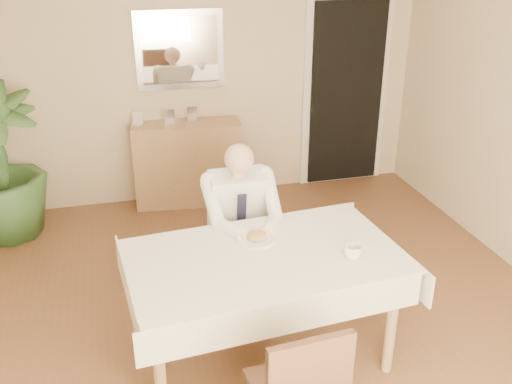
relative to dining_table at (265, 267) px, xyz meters
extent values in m
plane|color=brown|center=(0.08, 0.16, -0.67)|extent=(5.00, 5.00, 0.00)
cube|color=beige|center=(0.08, 2.66, 0.63)|extent=(4.50, 0.02, 2.60)
cube|color=silver|center=(1.63, 2.64, 0.33)|extent=(0.96, 0.03, 2.10)
cube|color=black|center=(1.63, 2.61, 0.33)|extent=(0.80, 0.05, 1.95)
cube|color=silver|center=(-0.13, 2.64, 0.88)|extent=(0.86, 0.03, 0.76)
cube|color=white|center=(-0.13, 2.62, 0.88)|extent=(0.74, 0.02, 0.64)
cube|color=#A68056|center=(0.00, 0.00, 0.05)|extent=(1.67, 1.03, 0.04)
cube|color=#F6ECCD|center=(0.00, 0.00, 0.08)|extent=(1.78, 1.14, 0.01)
cube|color=#F6ECCD|center=(0.00, -0.50, -0.03)|extent=(1.70, 0.16, 0.22)
cube|color=#F6ECCD|center=(0.00, 0.50, -0.03)|extent=(1.70, 0.16, 0.22)
cube|color=#F6ECCD|center=(-0.85, 0.00, -0.03)|extent=(0.10, 1.00, 0.22)
cube|color=#F6ECCD|center=(0.85, 0.00, -0.03)|extent=(0.10, 1.00, 0.22)
cylinder|color=#A68056|center=(-0.72, -0.37, -0.32)|extent=(0.07, 0.07, 0.70)
cylinder|color=#A68056|center=(0.72, -0.37, -0.32)|extent=(0.07, 0.07, 0.70)
cylinder|color=#A68056|center=(-0.72, 0.37, -0.32)|extent=(0.07, 0.07, 0.70)
cylinder|color=#A68056|center=(0.72, 0.37, -0.32)|extent=(0.07, 0.07, 0.70)
cube|color=#3D2215|center=(0.00, 0.80, -0.27)|extent=(0.40, 0.40, 0.04)
cube|color=#3D2215|center=(0.00, 0.98, -0.03)|extent=(0.39, 0.05, 0.39)
cylinder|color=#3D2215|center=(-0.17, 0.63, -0.48)|extent=(0.04, 0.04, 0.38)
cylinder|color=#3D2215|center=(0.17, 0.63, -0.48)|extent=(0.04, 0.04, 0.38)
cylinder|color=#3D2215|center=(-0.17, 0.97, -0.48)|extent=(0.04, 0.04, 0.38)
cylinder|color=#3D2215|center=(0.17, 0.97, -0.48)|extent=(0.04, 0.04, 0.38)
cube|color=#3D2215|center=(-0.06, -1.03, 0.03)|extent=(0.43, 0.08, 0.43)
cube|color=white|center=(0.00, 0.76, 0.08)|extent=(0.42, 0.31, 0.55)
cube|color=black|center=(0.00, 0.64, 0.05)|extent=(0.07, 0.08, 0.36)
cylinder|color=tan|center=(0.00, 0.71, 0.37)|extent=(0.09, 0.09, 0.08)
sphere|color=tan|center=(0.00, 0.69, 0.47)|extent=(0.21, 0.21, 0.21)
cube|color=black|center=(-0.10, 0.56, -0.15)|extent=(0.13, 0.42, 0.13)
cube|color=black|center=(0.10, 0.56, -0.15)|extent=(0.13, 0.42, 0.13)
cube|color=black|center=(-0.10, 0.38, -0.44)|extent=(0.11, 0.12, 0.45)
cube|color=black|center=(0.10, 0.38, -0.44)|extent=(0.11, 0.12, 0.45)
cube|color=black|center=(-0.10, 0.32, -0.63)|extent=(0.11, 0.26, 0.07)
cube|color=black|center=(0.10, 0.32, -0.63)|extent=(0.11, 0.26, 0.07)
cylinder|color=white|center=(0.00, 0.20, 0.09)|extent=(0.26, 0.26, 0.02)
ellipsoid|color=olive|center=(0.00, 0.20, 0.11)|extent=(0.14, 0.14, 0.06)
cylinder|color=silver|center=(0.04, 0.14, 0.11)|extent=(0.01, 0.13, 0.01)
cylinder|color=silver|center=(-0.04, 0.14, 0.11)|extent=(0.01, 0.13, 0.01)
imported|color=white|center=(0.51, -0.17, 0.13)|extent=(0.14, 0.14, 0.09)
cube|color=#A68056|center=(-0.13, 2.48, -0.24)|extent=(1.11, 0.47, 0.86)
cube|color=silver|center=(-0.60, 2.52, 0.26)|extent=(0.10, 0.02, 0.14)
cube|color=silver|center=(-0.29, 2.51, 0.26)|extent=(0.10, 0.02, 0.14)
cube|color=silver|center=(-0.06, 2.55, 0.26)|extent=(0.10, 0.02, 0.14)
camera|label=1|loc=(-0.82, -2.96, 1.91)|focal=40.00mm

